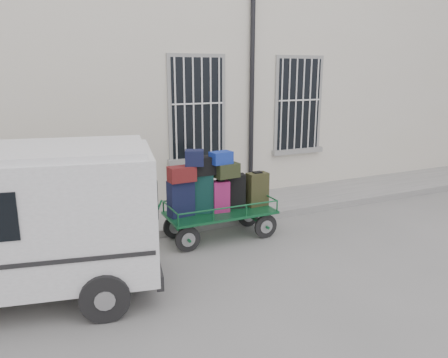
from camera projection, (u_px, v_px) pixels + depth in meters
The scene contains 4 objects.
ground at pixel (282, 247), 7.80m from camera, with size 80.00×80.00×0.00m, color slate.
building at pixel (176, 73), 11.89m from camera, with size 24.00×5.15×6.00m.
sidewalk at pixel (228, 209), 9.71m from camera, with size 24.00×1.70×0.15m, color slate.
luggage_cart at pixel (215, 194), 8.04m from camera, with size 2.38×0.93×1.72m.
Camera 1 is at (-4.03, -6.13, 3.08)m, focal length 35.00 mm.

